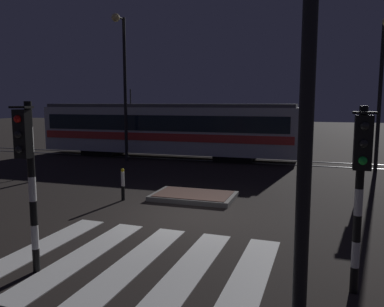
% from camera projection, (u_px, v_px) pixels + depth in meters
% --- Properties ---
extents(ground_plane, '(120.00, 120.00, 0.00)m').
position_uv_depth(ground_plane, '(186.00, 218.00, 11.25)').
color(ground_plane, black).
extents(rail_near, '(80.00, 0.12, 0.03)m').
position_uv_depth(rail_near, '(249.00, 163.00, 21.43)').
color(rail_near, '#59595E').
rests_on(rail_near, ground).
extents(rail_far, '(80.00, 0.12, 0.03)m').
position_uv_depth(rail_far, '(253.00, 159.00, 22.78)').
color(rail_far, '#59595E').
rests_on(rail_far, ground).
extents(crosswalk_zebra, '(5.61, 4.55, 0.02)m').
position_uv_depth(crosswalk_zebra, '(133.00, 263.00, 8.04)').
color(crosswalk_zebra, silver).
rests_on(crosswalk_zebra, ground).
extents(traffic_island, '(2.84, 1.79, 0.18)m').
position_uv_depth(traffic_island, '(194.00, 196.00, 13.51)').
color(traffic_island, slate).
rests_on(traffic_island, ground).
extents(traffic_light_corner_far_right, '(0.36, 0.42, 3.02)m').
position_uv_depth(traffic_light_corner_far_right, '(364.00, 139.00, 14.21)').
color(traffic_light_corner_far_right, black).
rests_on(traffic_light_corner_far_right, ground).
extents(traffic_light_corner_near_right, '(0.36, 0.42, 3.27)m').
position_uv_depth(traffic_light_corner_near_right, '(361.00, 173.00, 6.46)').
color(traffic_light_corner_near_right, black).
rests_on(traffic_light_corner_near_right, ground).
extents(traffic_light_kerb_mid_left, '(0.36, 0.42, 3.35)m').
position_uv_depth(traffic_light_kerb_mid_left, '(28.00, 162.00, 7.29)').
color(traffic_light_kerb_mid_left, black).
rests_on(traffic_light_kerb_mid_left, ground).
extents(street_lamp_trackside_right, '(0.44, 1.21, 7.08)m').
position_uv_depth(street_lamp_trackside_right, '(382.00, 77.00, 17.87)').
color(street_lamp_trackside_right, black).
rests_on(street_lamp_trackside_right, ground).
extents(street_lamp_trackside_left, '(0.44, 1.21, 8.02)m').
position_uv_depth(street_lamp_trackside_left, '(123.00, 72.00, 21.51)').
color(street_lamp_trackside_left, black).
rests_on(street_lamp_trackside_left, ground).
extents(tram, '(15.81, 2.58, 4.15)m').
position_uv_depth(tram, '(166.00, 129.00, 23.48)').
color(tram, silver).
rests_on(tram, ground).
extents(bollard_island_edge, '(0.12, 0.12, 1.11)m').
position_uv_depth(bollard_island_edge, '(123.00, 184.00, 13.20)').
color(bollard_island_edge, black).
rests_on(bollard_island_edge, ground).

